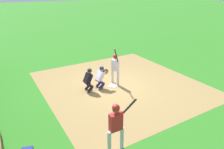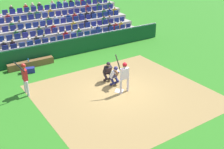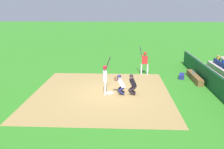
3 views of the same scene
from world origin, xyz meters
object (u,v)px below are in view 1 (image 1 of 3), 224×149
Objects in this scene: home_plate_umpire at (89,79)px; home_plate_marker at (113,86)px; batter_at_plate at (115,66)px; on_deck_batter at (116,123)px; catcher_crouching at (101,76)px.

home_plate_marker is at bearing 84.66° from home_plate_umpire.
on_deck_batter is at bearing -30.66° from batter_at_plate.
batter_at_plate is 1.74× the size of home_plate_umpire.
on_deck_batter reaches higher than home_plate_umpire.
on_deck_batter is (4.42, -2.45, 1.11)m from home_plate_marker.
batter_at_plate is at bearing 90.36° from catcher_crouching.
catcher_crouching reaches higher than home_plate_marker.
catcher_crouching is at bearing 90.93° from home_plate_umpire.
batter_at_plate reaches higher than on_deck_batter.
on_deck_batter is (4.56, -1.78, 0.42)m from catcher_crouching.
on_deck_batter is (4.57, -2.71, 0.02)m from batter_at_plate.
on_deck_batter reaches higher than home_plate_marker.
home_plate_marker is 5.18m from on_deck_batter.
on_deck_batter is at bearing -21.32° from catcher_crouching.
home_plate_umpire is 0.59× the size of on_deck_batter.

